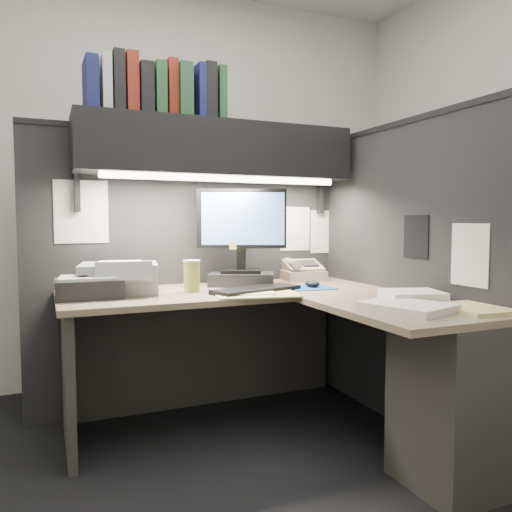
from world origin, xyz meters
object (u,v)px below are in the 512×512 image
at_px(monitor, 242,247).
at_px(printer, 119,278).
at_px(notebook_stack, 89,288).
at_px(telephone, 302,272).
at_px(overhead_shelf, 217,150).
at_px(desk, 331,362).
at_px(keyboard, 256,290).
at_px(coffee_cup, 192,277).

distance_m(monitor, printer, 0.71).
bearing_deg(notebook_stack, printer, 33.20).
bearing_deg(telephone, printer, -165.04).
relative_size(overhead_shelf, telephone, 6.04).
bearing_deg(notebook_stack, desk, -28.42).
xyz_separation_m(printer, notebook_stack, (-0.16, -0.10, -0.03)).
relative_size(keyboard, printer, 1.29).
relative_size(desk, telephone, 6.62).
bearing_deg(overhead_shelf, telephone, 5.13).
xyz_separation_m(keyboard, coffee_cup, (-0.31, 0.13, 0.07)).
distance_m(overhead_shelf, keyboard, 0.83).
bearing_deg(notebook_stack, overhead_shelf, 15.35).
relative_size(overhead_shelf, monitor, 2.81).
relative_size(monitor, keyboard, 1.12).
distance_m(desk, notebook_stack, 1.21).
height_order(overhead_shelf, monitor, overhead_shelf).
distance_m(keyboard, coffee_cup, 0.34).
bearing_deg(coffee_cup, printer, 163.48).
height_order(monitor, telephone, monitor).
distance_m(overhead_shelf, printer, 0.90).
bearing_deg(monitor, overhead_shelf, -177.91).
distance_m(printer, notebook_stack, 0.19).
xyz_separation_m(overhead_shelf, coffee_cup, (-0.21, -0.20, -0.69)).
distance_m(monitor, coffee_cup, 0.39).
bearing_deg(telephone, notebook_stack, -161.46).
bearing_deg(monitor, notebook_stack, -145.73).
bearing_deg(overhead_shelf, printer, -170.45).
height_order(desk, monitor, monitor).
xyz_separation_m(coffee_cup, printer, (-0.36, 0.11, -0.00)).
bearing_deg(keyboard, overhead_shelf, 89.62).
bearing_deg(monitor, desk, -51.56).
bearing_deg(telephone, overhead_shelf, -167.23).
distance_m(desk, telephone, 0.91).
height_order(overhead_shelf, printer, overhead_shelf).
height_order(overhead_shelf, notebook_stack, overhead_shelf).
xyz_separation_m(monitor, telephone, (0.45, 0.10, -0.17)).
distance_m(telephone, printer, 1.15).
xyz_separation_m(telephone, notebook_stack, (-1.30, -0.25, -0.00)).
relative_size(telephone, printer, 0.67).
xyz_separation_m(monitor, printer, (-0.69, -0.04, -0.14)).
xyz_separation_m(telephone, printer, (-1.14, -0.15, 0.03)).
bearing_deg(overhead_shelf, desk, -68.21).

